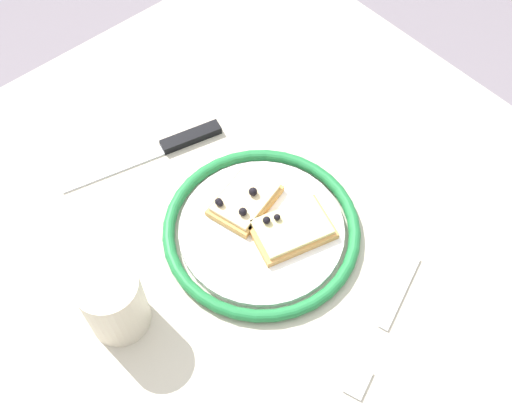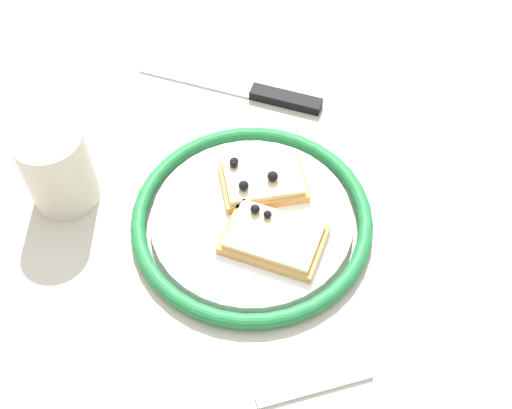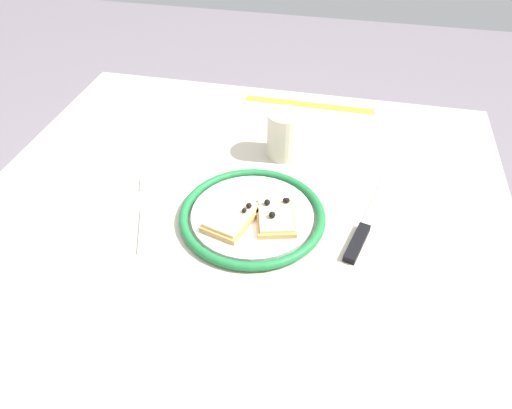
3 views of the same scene
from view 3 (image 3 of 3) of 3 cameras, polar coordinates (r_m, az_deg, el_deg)
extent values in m
plane|color=slate|center=(1.44, -1.34, -22.12)|extent=(6.00, 6.00, 0.00)
cube|color=#BCB29E|center=(0.88, -2.04, -1.19)|extent=(0.98, 0.91, 0.03)
cylinder|color=#4C4742|center=(1.52, -14.03, 1.09)|extent=(0.05, 0.05, 0.68)
cylinder|color=#4C4742|center=(1.42, 19.59, -3.73)|extent=(0.05, 0.05, 0.68)
cylinder|color=white|center=(0.84, -0.45, -1.40)|extent=(0.22, 0.22, 0.01)
torus|color=#1E7238|center=(0.84, -0.45, -1.24)|extent=(0.26, 0.26, 0.02)
cube|color=tan|center=(0.82, 2.36, -1.69)|extent=(0.09, 0.11, 0.01)
cube|color=beige|center=(0.81, 2.38, -1.27)|extent=(0.08, 0.09, 0.01)
sphere|color=black|center=(0.83, 3.74, 0.44)|extent=(0.01, 0.01, 0.01)
sphere|color=black|center=(0.80, 1.96, -1.25)|extent=(0.01, 0.01, 0.01)
sphere|color=black|center=(0.82, 1.36, 0.26)|extent=(0.01, 0.01, 0.01)
sphere|color=black|center=(0.83, 3.58, 0.60)|extent=(0.01, 0.01, 0.01)
cube|color=tan|center=(0.82, -3.00, -1.67)|extent=(0.09, 0.12, 0.01)
cube|color=beige|center=(0.81, -3.02, -1.25)|extent=(0.08, 0.10, 0.01)
sphere|color=black|center=(0.82, -0.86, -0.13)|extent=(0.01, 0.01, 0.01)
sphere|color=black|center=(0.81, -1.43, -0.72)|extent=(0.01, 0.01, 0.01)
cube|color=silver|center=(0.90, 14.30, 0.22)|extent=(0.05, 0.15, 0.00)
cube|color=black|center=(0.81, 12.05, -4.53)|extent=(0.04, 0.09, 0.01)
cube|color=silver|center=(0.84, -13.46, -3.06)|extent=(0.05, 0.11, 0.00)
cube|color=silver|center=(0.94, -13.09, 2.38)|extent=(0.03, 0.04, 0.00)
cylinder|color=beige|center=(0.97, 3.47, 8.39)|extent=(0.07, 0.07, 0.10)
cube|color=yellow|center=(1.18, 6.39, 11.84)|extent=(0.31, 0.03, 0.00)
camera|label=1|loc=(0.98, -21.00, 46.61)|focal=42.96mm
camera|label=2|loc=(0.78, -38.54, 34.54)|focal=45.34mm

